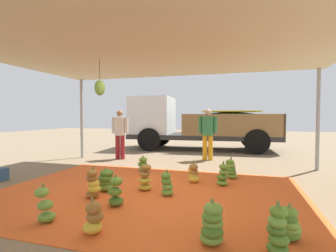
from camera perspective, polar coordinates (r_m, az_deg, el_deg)
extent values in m
plane|color=#7F6B51|center=(7.85, 3.16, -8.81)|extent=(40.00, 40.00, 0.00)
cube|color=#E05B23|center=(5.06, -4.89, -14.97)|extent=(5.93, 4.36, 0.01)
cylinder|color=#9EA0A5|center=(9.58, -19.10, 1.58)|extent=(0.10, 0.10, 2.83)
cylinder|color=#9EA0A5|center=(8.07, 31.03, 1.30)|extent=(0.10, 0.10, 2.83)
cube|color=beige|center=(5.02, -5.00, 17.96)|extent=(8.00, 7.00, 0.06)
cylinder|color=#4C422D|center=(6.17, -15.35, 12.41)|extent=(0.01, 0.01, 0.46)
ellipsoid|color=#75A83D|center=(6.11, -15.31, 8.41)|extent=(0.24, 0.24, 0.36)
ellipsoid|color=#60932D|center=(5.64, 12.27, -12.51)|extent=(0.27, 0.27, 0.12)
ellipsoid|color=#477523|center=(5.60, 12.24, -11.38)|extent=(0.32, 0.32, 0.12)
ellipsoid|color=#6B9E38|center=(5.60, 12.65, -10.19)|extent=(0.30, 0.30, 0.12)
ellipsoid|color=#60932D|center=(5.56, 12.57, -9.05)|extent=(0.20, 0.20, 0.12)
cylinder|color=olive|center=(5.55, 12.53, -8.46)|extent=(0.04, 0.04, 0.12)
ellipsoid|color=#518428|center=(3.59, 25.86, -21.24)|extent=(0.31, 0.31, 0.14)
ellipsoid|color=#75A83D|center=(3.57, 26.09, -20.30)|extent=(0.30, 0.30, 0.14)
ellipsoid|color=#75A83D|center=(3.53, 25.89, -19.49)|extent=(0.32, 0.32, 0.14)
ellipsoid|color=#477523|center=(3.52, 25.61, -18.49)|extent=(0.27, 0.27, 0.14)
ellipsoid|color=#60932D|center=(3.54, 25.78, -17.36)|extent=(0.30, 0.30, 0.14)
cylinder|color=olive|center=(3.49, 25.98, -16.57)|extent=(0.04, 0.04, 0.12)
ellipsoid|color=gold|center=(3.55, -16.76, -21.22)|extent=(0.34, 0.34, 0.16)
ellipsoid|color=#996628|center=(3.52, -16.29, -19.23)|extent=(0.27, 0.27, 0.16)
ellipsoid|color=#996628|center=(3.45, -16.66, -17.48)|extent=(0.22, 0.22, 0.16)
cylinder|color=olive|center=(3.45, -16.89, -16.41)|extent=(0.04, 0.04, 0.12)
ellipsoid|color=#996628|center=(4.92, -16.87, -14.61)|extent=(0.26, 0.26, 0.15)
ellipsoid|color=gold|center=(4.87, -16.39, -13.61)|extent=(0.29, 0.29, 0.15)
ellipsoid|color=gold|center=(4.86, -16.56, -12.46)|extent=(0.25, 0.25, 0.15)
ellipsoid|color=#996628|center=(4.84, -16.96, -11.35)|extent=(0.23, 0.23, 0.15)
ellipsoid|color=#996628|center=(4.80, -16.93, -10.31)|extent=(0.26, 0.26, 0.15)
cylinder|color=olive|center=(4.80, -16.69, -9.57)|extent=(0.04, 0.04, 0.12)
ellipsoid|color=#6B9E38|center=(3.23, 9.87, -23.81)|extent=(0.36, 0.36, 0.15)
ellipsoid|color=#477523|center=(3.17, 10.06, -22.62)|extent=(0.36, 0.36, 0.15)
ellipsoid|color=#6B9E38|center=(3.18, 10.13, -20.86)|extent=(0.25, 0.25, 0.15)
ellipsoid|color=#518428|center=(3.11, 10.01, -19.71)|extent=(0.30, 0.30, 0.15)
ellipsoid|color=#6B9E38|center=(3.09, 10.26, -18.14)|extent=(0.27, 0.27, 0.15)
cylinder|color=olive|center=(3.07, 10.06, -17.08)|extent=(0.04, 0.04, 0.12)
ellipsoid|color=#60932D|center=(5.28, -13.77, -13.28)|extent=(0.40, 0.40, 0.17)
ellipsoid|color=#518428|center=(5.26, -14.14, -12.31)|extent=(0.43, 0.43, 0.17)
ellipsoid|color=#477523|center=(5.21, -14.06, -11.45)|extent=(0.35, 0.35, 0.17)
ellipsoid|color=#477523|center=(5.19, -13.83, -10.47)|extent=(0.35, 0.35, 0.17)
cylinder|color=olive|center=(5.19, -13.95, -9.80)|extent=(0.04, 0.04, 0.12)
ellipsoid|color=#477523|center=(3.22, 23.70, -24.16)|extent=(0.26, 0.26, 0.13)
ellipsoid|color=#518428|center=(3.18, 23.96, -22.59)|extent=(0.30, 0.30, 0.13)
ellipsoid|color=#477523|center=(3.16, 23.50, -20.81)|extent=(0.28, 0.28, 0.13)
ellipsoid|color=#6B9E38|center=(3.09, 23.61, -19.38)|extent=(0.25, 0.25, 0.13)
ellipsoid|color=#60932D|center=(3.08, 23.89, -17.47)|extent=(0.21, 0.21, 0.13)
cylinder|color=olive|center=(3.05, 23.80, -16.50)|extent=(0.04, 0.04, 0.12)
ellipsoid|color=#477523|center=(4.42, -11.81, -16.45)|extent=(0.35, 0.35, 0.15)
ellipsoid|color=#518428|center=(4.36, -12.06, -14.43)|extent=(0.31, 0.31, 0.15)
ellipsoid|color=#60932D|center=(4.32, -11.74, -12.27)|extent=(0.21, 0.21, 0.15)
cylinder|color=olive|center=(4.30, -11.94, -11.51)|extent=(0.04, 0.04, 0.12)
ellipsoid|color=gold|center=(5.20, -5.25, -13.73)|extent=(0.31, 0.31, 0.12)
ellipsoid|color=gold|center=(5.17, -5.35, -12.31)|extent=(0.35, 0.35, 0.12)
ellipsoid|color=#996628|center=(5.16, -5.35, -10.82)|extent=(0.29, 0.29, 0.12)
ellipsoid|color=#996628|center=(5.13, -5.06, -9.38)|extent=(0.29, 0.29, 0.12)
cylinder|color=olive|center=(5.10, -5.06, -8.75)|extent=(0.04, 0.04, 0.12)
ellipsoid|color=#6B9E38|center=(6.92, -5.60, -9.65)|extent=(0.38, 0.38, 0.14)
ellipsoid|color=#477523|center=(6.91, -5.89, -8.65)|extent=(0.27, 0.27, 0.14)
ellipsoid|color=#60932D|center=(6.89, -5.73, -7.66)|extent=(0.31, 0.31, 0.14)
cylinder|color=olive|center=(6.86, -5.73, -7.20)|extent=(0.04, 0.04, 0.12)
ellipsoid|color=#6B9E38|center=(6.29, 14.43, -10.93)|extent=(0.35, 0.35, 0.14)
ellipsoid|color=#518428|center=(6.27, 14.22, -10.21)|extent=(0.25, 0.25, 0.14)
ellipsoid|color=#518428|center=(6.26, 14.13, -9.49)|extent=(0.30, 0.30, 0.14)
ellipsoid|color=#75A83D|center=(6.24, 14.13, -8.77)|extent=(0.28, 0.28, 0.14)
ellipsoid|color=#60932D|center=(6.23, 13.96, -8.03)|extent=(0.27, 0.27, 0.14)
cylinder|color=olive|center=(6.24, 14.20, -7.47)|extent=(0.04, 0.04, 0.12)
ellipsoid|color=#6B9E38|center=(4.85, -0.17, -14.82)|extent=(0.29, 0.29, 0.14)
ellipsoid|color=#6B9E38|center=(4.83, -0.11, -13.68)|extent=(0.24, 0.24, 0.14)
ellipsoid|color=#518428|center=(4.80, -0.37, -12.54)|extent=(0.27, 0.27, 0.14)
ellipsoid|color=#518428|center=(4.80, -0.51, -11.34)|extent=(0.20, 0.20, 0.14)
cylinder|color=olive|center=(4.78, -0.28, -10.64)|extent=(0.04, 0.04, 0.12)
ellipsoid|color=#60932D|center=(4.11, -25.97, -18.17)|extent=(0.30, 0.30, 0.14)
ellipsoid|color=#6B9E38|center=(4.03, -26.22, -15.89)|extent=(0.21, 0.21, 0.14)
ellipsoid|color=#75A83D|center=(4.01, -26.87, -13.36)|extent=(0.26, 0.26, 0.14)
cylinder|color=olive|center=(3.99, -26.58, -12.55)|extent=(0.04, 0.04, 0.12)
ellipsoid|color=gold|center=(5.77, 5.90, -11.87)|extent=(0.30, 0.30, 0.17)
ellipsoid|color=gold|center=(5.78, 5.80, -11.20)|extent=(0.29, 0.29, 0.17)
ellipsoid|color=#996628|center=(5.77, 5.93, -10.56)|extent=(0.31, 0.31, 0.17)
ellipsoid|color=gold|center=(5.79, 5.65, -9.86)|extent=(0.29, 0.29, 0.17)
ellipsoid|color=#996628|center=(5.73, 5.85, -9.33)|extent=(0.25, 0.25, 0.17)
cylinder|color=olive|center=(5.74, 5.83, -8.70)|extent=(0.04, 0.04, 0.12)
cube|color=#2D2D2D|center=(11.46, 7.87, -2.33)|extent=(6.66, 2.66, 0.20)
cube|color=silver|center=(11.84, -3.52, 2.43)|extent=(1.96, 2.16, 1.70)
cube|color=#232D38|center=(12.13, -7.74, 4.02)|extent=(0.15, 1.77, 0.75)
cube|color=olive|center=(10.33, 14.29, 0.19)|extent=(4.04, 0.36, 0.90)
cube|color=olive|center=(12.46, 13.96, 0.52)|extent=(4.04, 0.36, 0.90)
cube|color=olive|center=(11.63, 23.92, 0.28)|extent=(0.23, 2.21, 0.90)
ellipsoid|color=#60932D|center=(11.40, 14.11, 0.62)|extent=(3.68, 2.10, 1.00)
cube|color=yellow|center=(11.39, 14.13, 3.24)|extent=(2.54, 1.85, 0.04)
cylinder|color=black|center=(10.88, -4.30, -3.08)|extent=(1.02, 0.35, 1.00)
cylinder|color=black|center=(12.82, -1.72, -2.28)|extent=(1.02, 0.35, 1.00)
cylinder|color=black|center=(10.51, 19.59, -3.39)|extent=(1.02, 0.35, 1.00)
cylinder|color=black|center=(12.50, 18.43, -2.51)|extent=(1.02, 0.35, 1.00)
cylinder|color=orange|center=(8.73, 8.41, -4.88)|extent=(0.16, 0.16, 0.86)
cylinder|color=orange|center=(8.70, 9.67, -4.91)|extent=(0.16, 0.16, 0.86)
cylinder|color=#337A4C|center=(8.65, 9.07, 0.03)|extent=(0.39, 0.39, 0.64)
cylinder|color=#337A4C|center=(8.69, 7.38, 0.28)|extent=(0.12, 0.12, 0.57)
cylinder|color=#337A4C|center=(8.62, 10.78, 0.25)|extent=(0.12, 0.12, 0.57)
sphere|color=tan|center=(8.65, 9.09, 3.08)|extent=(0.23, 0.23, 0.23)
cylinder|color=maroon|center=(9.03, -11.42, -4.72)|extent=(0.16, 0.16, 0.84)
cylinder|color=maroon|center=(8.94, -10.34, -4.78)|extent=(0.16, 0.16, 0.84)
cylinder|color=silver|center=(8.92, -10.91, -0.07)|extent=(0.38, 0.38, 0.63)
cylinder|color=silver|center=(9.04, -12.34, 0.17)|extent=(0.12, 0.12, 0.56)
cylinder|color=silver|center=(8.81, -9.45, 0.14)|extent=(0.12, 0.12, 0.56)
sphere|color=#936B4C|center=(8.92, -10.94, 2.83)|extent=(0.23, 0.23, 0.23)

